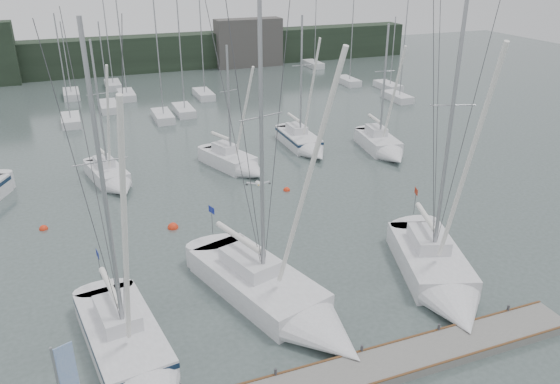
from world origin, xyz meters
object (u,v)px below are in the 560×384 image
(sailboat_mid_c, at_px, (238,164))
(sailboat_mid_e, at_px, (384,148))
(buoy_b, at_px, (287,190))
(sailboat_mid_d, at_px, (305,144))
(buoy_a, at_px, (173,228))
(sailboat_near_left, at_px, (135,361))
(sailboat_near_right, at_px, (441,280))
(sailboat_near_center, at_px, (288,305))
(buoy_c, at_px, (44,229))
(sailboat_mid_b, at_px, (113,179))

(sailboat_mid_c, relative_size, sailboat_mid_e, 0.90)
(sailboat_mid_e, bearing_deg, buoy_b, -150.48)
(sailboat_mid_d, height_order, buoy_a, sailboat_mid_d)
(buoy_a, bearing_deg, sailboat_near_left, -107.77)
(sailboat_near_left, bearing_deg, sailboat_near_right, -6.57)
(sailboat_mid_c, bearing_deg, buoy_b, -87.51)
(sailboat_near_center, height_order, buoy_a, sailboat_near_center)
(sailboat_near_left, xyz_separation_m, sailboat_near_center, (7.45, 1.35, -0.01))
(buoy_a, distance_m, buoy_c, 8.24)
(sailboat_near_right, height_order, buoy_a, sailboat_near_right)
(sailboat_near_right, xyz_separation_m, buoy_c, (-19.44, 14.88, -0.60))
(sailboat_near_left, relative_size, sailboat_mid_e, 1.31)
(sailboat_mid_e, bearing_deg, sailboat_near_right, -105.14)
(sailboat_near_left, distance_m, sailboat_near_right, 15.71)
(sailboat_mid_e, relative_size, buoy_c, 21.48)
(sailboat_mid_c, xyz_separation_m, sailboat_mid_e, (13.03, -0.83, 0.02))
(sailboat_near_center, relative_size, buoy_a, 23.50)
(sailboat_near_center, bearing_deg, sailboat_mid_e, 30.91)
(sailboat_mid_d, bearing_deg, buoy_c, -159.57)
(sailboat_mid_d, bearing_deg, buoy_b, -121.42)
(buoy_b, bearing_deg, buoy_c, -179.76)
(sailboat_near_left, bearing_deg, sailboat_near_center, 2.04)
(sailboat_near_center, relative_size, sailboat_mid_d, 1.33)
(sailboat_mid_c, distance_m, sailboat_mid_d, 7.46)
(buoy_a, bearing_deg, sailboat_mid_e, 19.86)
(sailboat_mid_b, xyz_separation_m, buoy_b, (11.89, -5.65, -0.51))
(sailboat_near_center, bearing_deg, buoy_c, 111.46)
(buoy_b, distance_m, buoy_c, 16.77)
(sailboat_mid_c, relative_size, buoy_a, 15.18)
(sailboat_near_left, xyz_separation_m, buoy_b, (13.04, 15.40, -0.60))
(sailboat_mid_b, relative_size, sailboat_mid_c, 1.08)
(sailboat_near_left, xyz_separation_m, sailboat_mid_b, (1.14, 21.05, -0.08))
(sailboat_mid_d, distance_m, sailboat_mid_e, 6.96)
(sailboat_near_left, relative_size, sailboat_near_right, 0.95)
(sailboat_mid_b, bearing_deg, buoy_a, -83.84)
(sailboat_near_left, distance_m, sailboat_mid_c, 23.23)
(sailboat_near_center, xyz_separation_m, sailboat_mid_c, (3.43, 19.18, -0.04))
(sailboat_near_left, distance_m, buoy_a, 13.15)
(buoy_a, height_order, buoy_c, buoy_a)
(sailboat_mid_b, height_order, sailboat_mid_e, sailboat_mid_e)
(sailboat_mid_e, bearing_deg, sailboat_mid_d, 158.31)
(sailboat_mid_b, relative_size, sailboat_mid_d, 0.93)
(sailboat_near_left, relative_size, buoy_a, 22.05)
(sailboat_mid_c, bearing_deg, buoy_c, 179.23)
(sailboat_mid_d, xyz_separation_m, buoy_b, (-4.83, -7.74, -0.56))
(sailboat_mid_e, height_order, buoy_c, sailboat_mid_e)
(sailboat_mid_e, xyz_separation_m, buoy_c, (-27.65, -4.36, -0.57))
(sailboat_mid_c, height_order, buoy_b, sailboat_mid_c)
(sailboat_mid_b, bearing_deg, sailboat_mid_c, -15.45)
(sailboat_mid_d, height_order, buoy_c, sailboat_mid_d)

